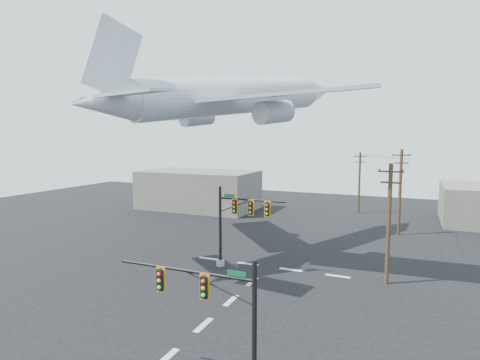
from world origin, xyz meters
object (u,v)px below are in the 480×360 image
at_px(signal_mast_near, 221,319).
at_px(airliner, 234,97).
at_px(signal_mast_far, 235,223).
at_px(utility_pole_a, 389,222).
at_px(utility_pole_b, 400,191).
at_px(utility_pole_c, 359,181).

bearing_deg(signal_mast_near, airliner, 112.90).
xyz_separation_m(signal_mast_far, utility_pole_a, (12.36, 1.30, 0.92)).
distance_m(utility_pole_b, utility_pole_c, 13.56).
relative_size(utility_pole_a, utility_pole_c, 1.03).
xyz_separation_m(utility_pole_a, airliner, (-14.73, 3.67, 10.33)).
bearing_deg(signal_mast_far, utility_pole_a, 6.03).
height_order(signal_mast_near, airliner, airliner).
distance_m(signal_mast_near, airliner, 25.53).
relative_size(signal_mast_far, utility_pole_b, 0.71).
distance_m(utility_pole_a, airliner, 18.36).
bearing_deg(signal_mast_far, utility_pole_c, 77.87).
distance_m(signal_mast_far, utility_pole_a, 12.46).
bearing_deg(airliner, signal_mast_far, -131.56).
bearing_deg(signal_mast_near, utility_pole_c, 89.80).
distance_m(signal_mast_far, airliner, 12.53).
xyz_separation_m(utility_pole_c, airliner, (-8.97, -25.71, 10.48)).
relative_size(utility_pole_b, utility_pole_c, 1.09).
height_order(signal_mast_near, signal_mast_far, signal_mast_far).
bearing_deg(signal_mast_near, signal_mast_far, 112.08).
relative_size(signal_mast_near, utility_pole_c, 0.79).
distance_m(signal_mast_near, signal_mast_far, 17.13).
bearing_deg(utility_pole_b, signal_mast_far, -137.56).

